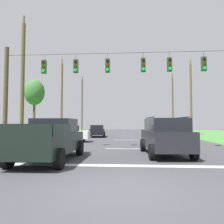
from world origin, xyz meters
name	(u,v)px	position (x,y,z in m)	size (l,w,h in m)	color
ground_plane	(119,190)	(0.00, 0.00, 0.00)	(120.00, 120.00, 0.00)	#3D3D42
stop_bar_stripe	(122,166)	(0.00, 3.23, 0.00)	(14.78, 0.45, 0.01)	white
lane_dash_0	(124,149)	(0.00, 9.23, 0.00)	(0.15, 2.50, 0.01)	white
lane_dash_1	(125,140)	(0.00, 17.18, 0.00)	(0.15, 2.50, 0.01)	white
lane_dash_2	(125,136)	(0.00, 24.59, 0.00)	(0.15, 2.50, 0.01)	white
overhead_signal_span	(123,88)	(-0.01, 9.19, 4.18)	(17.10, 0.31, 7.21)	brown
pickup_truck	(51,139)	(-3.33, 4.27, 0.97)	(2.30, 5.41, 1.95)	black
suv_black	(165,136)	(2.26, 6.31, 1.06)	(2.45, 4.91, 2.05)	black
distant_car_crossing_white	(66,133)	(-5.45, 14.36, 0.79)	(4.35, 2.13, 1.52)	silver
distant_car_oncoming	(22,132)	(-11.24, 17.43, 0.79)	(2.34, 4.45, 1.52)	silver
distant_car_far_parked	(97,131)	(-3.62, 22.29, 0.79)	(2.31, 4.44, 1.52)	black
utility_pole_far_right	(191,97)	(9.34, 25.97, 5.45)	(0.28, 1.81, 10.87)	brown
utility_pole_near_left	(173,103)	(9.17, 37.63, 5.79)	(0.26, 1.86, 11.55)	brown
utility_pole_far_left	(23,80)	(-8.81, 12.46, 5.48)	(0.33, 1.80, 11.19)	brown
utility_pole_distant_right	(62,98)	(-9.09, 24.78, 5.35)	(0.30, 1.88, 11.09)	brown
utility_pole_distant_left	(82,104)	(-8.77, 37.38, 5.62)	(0.30, 1.83, 11.21)	brown
tree_roadside_far_right	(34,93)	(-11.74, 21.64, 5.70)	(2.56, 2.56, 7.44)	brown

